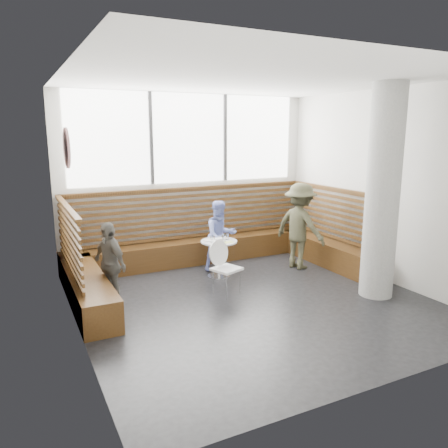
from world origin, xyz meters
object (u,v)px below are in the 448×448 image
cafe_table (219,251)px  cafe_chair (225,263)px  concrete_column (383,193)px  child_back (221,236)px  child_left (110,264)px  adult_man (300,226)px

cafe_table → cafe_chair: bearing=-109.3°
concrete_column → child_back: size_ratio=2.49×
cafe_table → child_left: bearing=-168.1°
cafe_table → adult_man: bearing=-6.6°
adult_man → child_back: 1.48m
child_back → concrete_column: bearing=-54.8°
child_back → cafe_table: bearing=-120.9°
adult_man → child_back: (-1.37, 0.53, -0.15)m
child_back → child_left: 2.29m
concrete_column → child_left: bearing=159.0°
child_left → cafe_chair: bearing=57.1°
cafe_chair → adult_man: adult_man is taller
concrete_column → adult_man: 1.88m
cafe_table → child_back: 0.44m
concrete_column → cafe_table: 2.84m
cafe_chair → adult_man: size_ratio=0.53×
cafe_chair → child_back: child_back is taller
cafe_table → child_back: bearing=60.0°
concrete_column → child_back: concrete_column is taller
cafe_table → adult_man: adult_man is taller
cafe_chair → adult_man: 1.96m
concrete_column → cafe_table: bearing=134.2°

